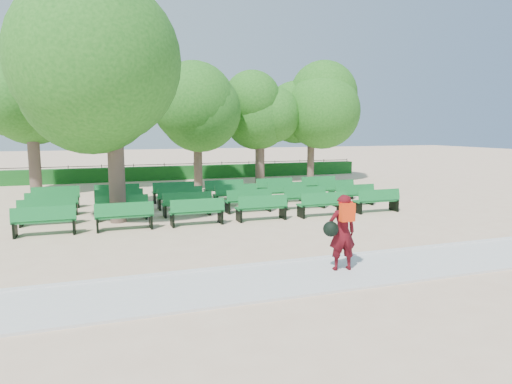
% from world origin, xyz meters
% --- Properties ---
extents(ground, '(120.00, 120.00, 0.00)m').
position_xyz_m(ground, '(0.00, 0.00, 0.00)').
color(ground, '#D5B08D').
extents(paving, '(30.00, 2.20, 0.06)m').
position_xyz_m(paving, '(0.00, -7.40, 0.03)').
color(paving, silver).
rests_on(paving, ground).
extents(curb, '(30.00, 0.12, 0.10)m').
position_xyz_m(curb, '(0.00, -6.25, 0.05)').
color(curb, silver).
rests_on(curb, ground).
extents(hedge, '(26.00, 0.70, 0.90)m').
position_xyz_m(hedge, '(0.00, 14.00, 0.45)').
color(hedge, '#175A1D').
rests_on(hedge, ground).
extents(fence, '(26.00, 0.10, 1.02)m').
position_xyz_m(fence, '(0.00, 14.40, 0.00)').
color(fence, black).
rests_on(fence, ground).
extents(tree_line, '(21.80, 6.80, 7.04)m').
position_xyz_m(tree_line, '(0.00, 10.00, 0.00)').
color(tree_line, '#296D1D').
rests_on(tree_line, ground).
extents(bench_array, '(1.93, 0.69, 1.20)m').
position_xyz_m(bench_array, '(-0.78, 1.84, 0.10)').
color(bench_array, '#136F2D').
rests_on(bench_array, ground).
extents(tree_among, '(5.70, 5.70, 7.81)m').
position_xyz_m(tree_among, '(-4.61, 0.58, 5.22)').
color(tree_among, brown).
rests_on(tree_among, ground).
extents(person, '(0.87, 0.55, 1.81)m').
position_xyz_m(person, '(0.11, -7.29, 1.00)').
color(person, '#4A0A11').
rests_on(person, ground).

